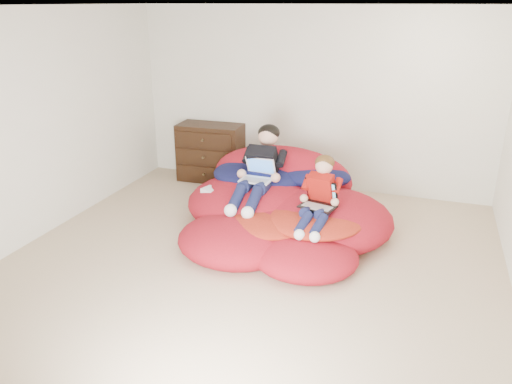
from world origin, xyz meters
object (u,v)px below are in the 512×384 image
(laptop_white, at_px, (258,174))
(dresser, at_px, (211,153))
(beanbag_pile, at_px, (281,207))
(younger_boy, at_px, (320,193))
(laptop_black, at_px, (319,199))
(older_boy, at_px, (260,166))

(laptop_white, bearing_deg, dresser, 132.80)
(dresser, relative_size, beanbag_pile, 0.38)
(beanbag_pile, height_order, younger_boy, younger_boy)
(laptop_white, relative_size, laptop_black, 0.85)
(younger_boy, bearing_deg, older_boy, 151.60)
(older_boy, xyz_separation_m, laptop_black, (0.81, -0.44, -0.15))
(dresser, bearing_deg, younger_boy, -39.36)
(younger_boy, relative_size, laptop_white, 2.35)
(beanbag_pile, distance_m, laptop_white, 0.48)
(older_boy, relative_size, laptop_black, 2.84)
(laptop_black, bearing_deg, dresser, 140.67)
(younger_boy, relative_size, laptop_black, 2.00)
(beanbag_pile, relative_size, laptop_black, 5.79)
(dresser, height_order, older_boy, older_boy)
(dresser, bearing_deg, older_boy, -45.34)
(younger_boy, xyz_separation_m, laptop_white, (-0.81, 0.36, 0.01))
(dresser, bearing_deg, laptop_black, -39.33)
(laptop_white, bearing_deg, beanbag_pile, -2.95)
(older_boy, bearing_deg, beanbag_pile, -17.98)
(older_boy, distance_m, younger_boy, 0.93)
(beanbag_pile, bearing_deg, laptop_black, -33.43)
(dresser, distance_m, beanbag_pile, 1.98)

